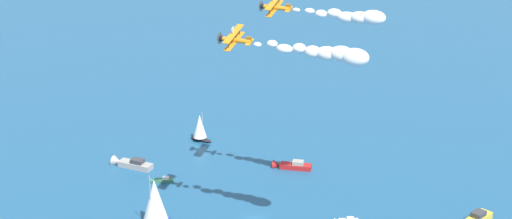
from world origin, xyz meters
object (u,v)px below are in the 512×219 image
object	(u,v)px
sailboat_mid_cluster	(200,128)
biplane_lead	(234,39)
sailboat_offshore	(155,202)
wingwalker_lead	(233,29)
motorboat_near_centre	(130,163)
motorboat_trailing	(290,165)
motorboat_outer_ring_a	(161,180)
biplane_wingman	(274,7)

from	to	relation	value
sailboat_mid_cluster	biplane_lead	bearing A→B (deg)	-131.07
sailboat_offshore	sailboat_mid_cluster	distance (m)	46.03
sailboat_offshore	wingwalker_lead	size ratio (longest dim) A/B	8.09
motorboat_near_centre	motorboat_trailing	distance (m)	39.31
sailboat_offshore	motorboat_outer_ring_a	xyz separation A→B (m)	(16.13, 13.66, -5.18)
sailboat_mid_cluster	biplane_lead	world-z (taller)	biplane_lead
sailboat_offshore	motorboat_trailing	distance (m)	41.58
motorboat_near_centre	wingwalker_lead	bearing A→B (deg)	-106.34
sailboat_offshore	sailboat_mid_cluster	world-z (taller)	sailboat_offshore
motorboat_trailing	motorboat_outer_ring_a	bearing A→B (deg)	141.01
sailboat_offshore	motorboat_trailing	bearing A→B (deg)	-8.79
motorboat_trailing	biplane_wingman	distance (m)	47.93
sailboat_offshore	motorboat_trailing	size ratio (longest dim) A/B	1.29
motorboat_trailing	sailboat_mid_cluster	bearing A→B (deg)	91.16
wingwalker_lead	motorboat_trailing	bearing A→B (deg)	17.40
sailboat_mid_cluster	wingwalker_lead	xyz separation A→B (m)	(-35.11, -39.79, 41.45)
biplane_lead	wingwalker_lead	xyz separation A→B (m)	(-0.54, -0.12, 2.08)
sailboat_offshore	motorboat_outer_ring_a	bearing A→B (deg)	40.26
sailboat_offshore	biplane_wingman	xyz separation A→B (m)	(23.94, -13.38, 39.43)
biplane_wingman	motorboat_trailing	bearing A→B (deg)	22.75
sailboat_mid_cluster	motorboat_outer_ring_a	distance (m)	25.81
sailboat_mid_cluster	biplane_wingman	bearing A→B (deg)	-114.54
sailboat_offshore	motorboat_outer_ring_a	world-z (taller)	sailboat_offshore
biplane_lead	wingwalker_lead	world-z (taller)	wingwalker_lead
motorboat_near_centre	biplane_lead	size ratio (longest dim) A/B	1.47
motorboat_near_centre	sailboat_offshore	size ratio (longest dim) A/B	0.90
motorboat_near_centre	wingwalker_lead	distance (m)	63.07
motorboat_trailing	biplane_lead	size ratio (longest dim) A/B	1.27
motorboat_near_centre	motorboat_trailing	world-z (taller)	motorboat_near_centre
biplane_lead	motorboat_trailing	bearing A→B (deg)	17.47
motorboat_near_centre	motorboat_trailing	size ratio (longest dim) A/B	1.15
sailboat_offshore	motorboat_trailing	world-z (taller)	sailboat_offshore
sailboat_mid_cluster	biplane_lead	size ratio (longest dim) A/B	1.10
motorboat_trailing	wingwalker_lead	world-z (taller)	wingwalker_lead
biplane_lead	biplane_wingman	xyz separation A→B (m)	(18.29, 3.99, 1.91)
motorboat_trailing	biplane_wingman	xyz separation A→B (m)	(-16.87, -7.07, 44.31)
motorboat_near_centre	motorboat_outer_ring_a	world-z (taller)	motorboat_near_centre
motorboat_trailing	sailboat_mid_cluster	distance (m)	28.77
motorboat_outer_ring_a	sailboat_mid_cluster	bearing A→B (deg)	19.72
sailboat_offshore	biplane_wingman	size ratio (longest dim) A/B	1.64
sailboat_mid_cluster	wingwalker_lead	size ratio (longest dim) A/B	5.44
motorboat_near_centre	biplane_lead	world-z (taller)	biplane_lead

